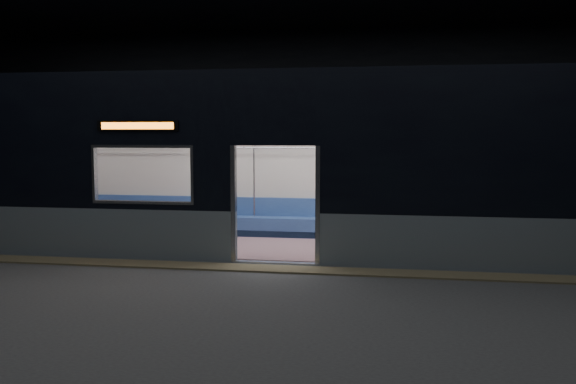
# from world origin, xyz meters

# --- Properties ---
(station_floor) EXTENTS (24.00, 14.00, 0.01)m
(station_floor) POSITION_xyz_m (0.00, 0.00, -0.01)
(station_floor) COLOR #47494C
(station_floor) RESTS_ON ground
(station_envelope) EXTENTS (24.00, 14.00, 5.00)m
(station_envelope) POSITION_xyz_m (0.00, 0.00, 3.66)
(station_envelope) COLOR black
(station_envelope) RESTS_ON station_floor
(tactile_strip) EXTENTS (22.80, 0.50, 0.03)m
(tactile_strip) POSITION_xyz_m (0.00, 0.55, 0.01)
(tactile_strip) COLOR #8C7F59
(tactile_strip) RESTS_ON station_floor
(metro_car) EXTENTS (18.00, 3.04, 3.35)m
(metro_car) POSITION_xyz_m (-0.00, 2.54, 1.85)
(metro_car) COLOR gray
(metro_car) RESTS_ON station_floor
(passenger) EXTENTS (0.42, 0.69, 1.35)m
(passenger) POSITION_xyz_m (3.22, 3.55, 0.79)
(passenger) COLOR black
(passenger) RESTS_ON metro_car
(handbag) EXTENTS (0.30, 0.28, 0.13)m
(handbag) POSITION_xyz_m (3.20, 3.33, 0.67)
(handbag) COLOR black
(handbag) RESTS_ON passenger
(transit_map) EXTENTS (1.03, 0.03, 0.67)m
(transit_map) POSITION_xyz_m (4.72, 3.85, 1.48)
(transit_map) COLOR white
(transit_map) RESTS_ON metro_car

